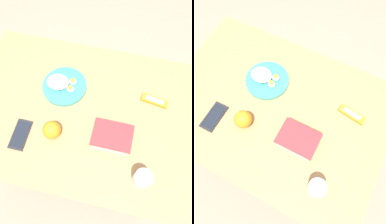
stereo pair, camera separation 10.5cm
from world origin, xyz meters
The scene contains 8 objects.
ground_plane centered at (0.00, 0.00, 0.00)m, with size 10.00×10.00×0.00m, color gray.
table centered at (0.00, 0.00, 0.65)m, with size 1.13×0.81×0.77m.
food_container centered at (-0.18, 0.11, 0.80)m, with size 0.18×0.13×0.08m.
orange_fruit centered at (0.09, 0.14, 0.81)m, with size 0.08×0.08×0.08m.
rice_plate centered at (0.12, -0.11, 0.79)m, with size 0.23×0.23×0.06m.
candy_bar centered at (-0.36, -0.13, 0.78)m, with size 0.14×0.06×0.02m.
cell_phone centered at (0.24, 0.19, 0.77)m, with size 0.07×0.15×0.01m.
drinking_glass centered at (-0.34, 0.26, 0.81)m, with size 0.08×0.08×0.09m.
Camera 1 is at (-0.18, 0.41, 1.76)m, focal length 35.00 mm.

